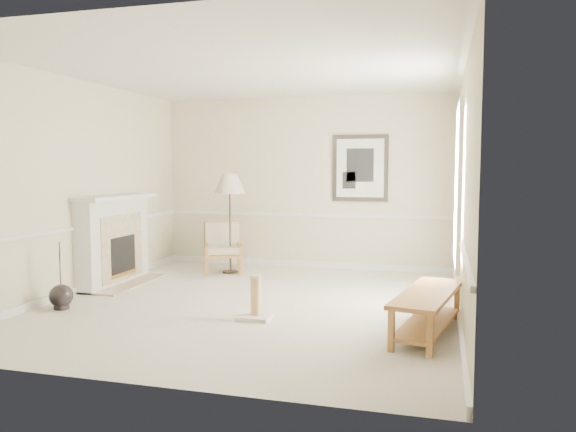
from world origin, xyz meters
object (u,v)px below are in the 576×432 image
object	(u,v)px
armchair	(223,245)
floor_lamp	(230,186)
floor_vase	(61,297)
scratching_post	(256,305)
bench	(428,306)

from	to	relation	value
armchair	floor_lamp	distance (m)	0.98
floor_vase	scratching_post	xyz separation A→B (m)	(2.41, 0.21, 0.01)
floor_lamp	scratching_post	size ratio (longest dim) A/B	3.21
scratching_post	floor_vase	bearing A→B (deg)	-174.94
floor_vase	floor_lamp	distance (m)	3.23
armchair	bench	world-z (taller)	armchair
floor_lamp	armchair	bearing A→B (deg)	157.84
floor_vase	armchair	size ratio (longest dim) A/B	0.98
floor_lamp	scratching_post	distance (m)	3.11
armchair	floor_vase	bearing A→B (deg)	-133.03
floor_vase	armchair	xyz separation A→B (m)	(0.96, 2.82, 0.29)
floor_vase	scratching_post	world-z (taller)	floor_vase
floor_vase	bench	xyz separation A→B (m)	(4.30, 0.12, 0.14)
floor_vase	scratching_post	distance (m)	2.42
floor_vase	armchair	distance (m)	2.99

